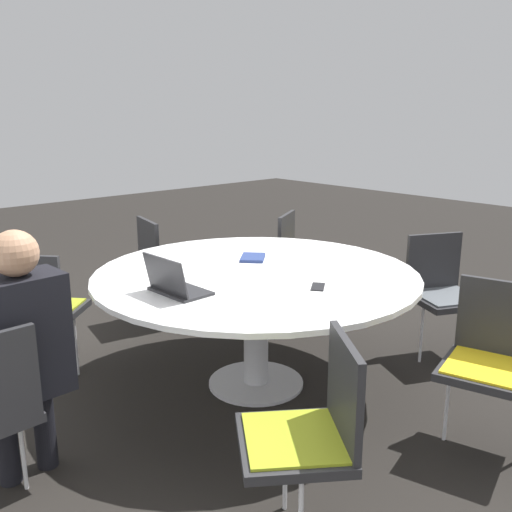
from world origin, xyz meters
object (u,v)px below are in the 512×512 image
chair_1 (311,425)px  chair_2 (492,353)px  cell_phone (318,287)px  chair_4 (301,255)px  chair_3 (442,286)px  spiral_notebook (253,258)px  chair_5 (164,261)px  chair_6 (40,304)px  laptop (174,284)px  person_0 (23,341)px

chair_1 → chair_2: same height
chair_1 → cell_phone: chair_1 is taller
chair_4 → chair_3: bearing=65.4°
chair_4 → spiral_notebook: bearing=-2.8°
chair_1 → chair_5: size_ratio=1.00×
chair_1 → chair_6: same height
chair_3 → chair_5: same height
chair_1 → cell_phone: bearing=-13.3°
chair_2 → laptop: (1.27, 1.03, 0.29)m
cell_phone → laptop: bearing=56.2°
person_0 → spiral_notebook: person_0 is taller
chair_2 → chair_3: same height
chair_6 → laptop: (-1.00, -0.34, 0.29)m
chair_1 → person_0: (1.10, 0.67, 0.19)m
cell_phone → chair_2: bearing=-155.9°
chair_2 → person_0: person_0 is taller
person_0 → laptop: (0.01, -0.81, 0.09)m
chair_3 → person_0: (0.50, 2.67, 0.19)m
spiral_notebook → cell_phone: (-0.70, 0.15, -0.01)m
chair_4 → laptop: bearing=-6.2°
chair_2 → chair_5: (2.64, 0.20, 0.00)m
person_0 → chair_2: bearing=-36.4°
cell_phone → spiral_notebook: bearing=-11.9°
laptop → chair_2: bearing=-143.1°
chair_2 → cell_phone: chair_2 is taller
chair_2 → chair_5: 2.64m
person_0 → cell_phone: (-0.42, -1.46, 0.04)m
chair_4 → person_0: bearing=-12.6°
chair_1 → spiral_notebook: size_ratio=3.34×
chair_5 → cell_phone: (-1.80, 0.17, 0.23)m
chair_2 → chair_1: bearing=67.2°
chair_6 → laptop: 1.09m
cell_phone → chair_5: bearing=-5.5°
chair_1 → laptop: (1.11, -0.14, 0.29)m
spiral_notebook → chair_4: bearing=-64.1°
chair_4 → chair_5: bearing=-62.6°
chair_6 → spiral_notebook: chair_6 is taller
chair_1 → chair_4: bearing=-9.6°
chair_3 → chair_4: (1.25, 0.09, 0.00)m
chair_2 → chair_5: bearing=-10.8°
chair_1 → cell_phone: (0.68, -0.79, 0.23)m
chair_1 → chair_2: bearing=-61.5°
person_0 → chair_6: bearing=63.0°
chair_1 → person_0: bearing=67.6°
chair_4 → chair_5: same height
chair_3 → laptop: size_ratio=2.53×
chair_4 → chair_6: size_ratio=1.00×
chair_4 → chair_6: (0.26, 2.11, 0.00)m
chair_1 → chair_2: 1.18m
chair_5 → chair_6: size_ratio=1.00×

